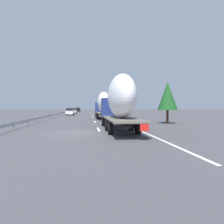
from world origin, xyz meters
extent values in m
plane|color=#424247|center=(40.00, 0.00, 0.00)|extent=(260.00, 260.00, 0.00)
cube|color=white|center=(2.00, -1.80, 0.00)|extent=(3.20, 0.20, 0.01)
cube|color=white|center=(11.54, -1.80, 0.00)|extent=(3.20, 0.20, 0.01)
cube|color=white|center=(22.96, -1.80, 0.00)|extent=(3.20, 0.20, 0.01)
cube|color=white|center=(30.73, -1.80, 0.00)|extent=(3.20, 0.20, 0.01)
cube|color=white|center=(43.03, -1.80, 0.00)|extent=(3.20, 0.20, 0.01)
cube|color=white|center=(53.90, -1.80, 0.00)|extent=(3.20, 0.20, 0.01)
cube|color=white|center=(56.34, -1.80, 0.00)|extent=(3.20, 0.20, 0.01)
cube|color=white|center=(61.02, -1.80, 0.00)|extent=(3.20, 0.20, 0.01)
cube|color=white|center=(71.07, -1.80, 0.00)|extent=(3.20, 0.20, 0.01)
cube|color=white|center=(45.00, -5.50, 0.00)|extent=(110.00, 0.20, 0.01)
cube|color=navy|center=(23.43, -3.60, 2.15)|extent=(2.40, 2.50, 1.90)
cube|color=black|center=(24.53, -3.60, 2.65)|extent=(0.08, 2.12, 0.80)
cube|color=#262628|center=(20.63, -3.60, 0.67)|extent=(10.32, 0.70, 0.24)
cube|color=#59544C|center=(17.82, -3.60, 1.14)|extent=(8.82, 2.50, 0.12)
ellipsoid|color=white|center=(17.49, -3.60, 3.01)|extent=(6.71, 2.20, 3.61)
cube|color=red|center=(13.44, -4.29, 0.90)|extent=(0.04, 0.56, 0.56)
cylinder|color=black|center=(23.43, -2.50, 0.52)|extent=(1.04, 0.30, 1.04)
cylinder|color=black|center=(23.43, -4.70, 0.52)|extent=(1.04, 0.30, 1.04)
cylinder|color=black|center=(19.02, -2.50, 0.52)|extent=(1.04, 0.35, 1.04)
cylinder|color=black|center=(19.02, -4.70, 0.52)|extent=(1.04, 0.35, 1.04)
cylinder|color=black|center=(16.62, -2.50, 0.52)|extent=(1.04, 0.35, 1.04)
cylinder|color=black|center=(16.62, -4.70, 0.52)|extent=(1.04, 0.35, 1.04)
cube|color=navy|center=(5.08, -3.60, 2.15)|extent=(2.40, 2.50, 1.90)
cube|color=black|center=(6.18, -3.60, 2.65)|extent=(0.08, 2.12, 0.80)
cube|color=#262628|center=(2.32, -3.60, 0.67)|extent=(10.18, 0.70, 0.24)
cube|color=#59544C|center=(-0.45, -3.60, 1.14)|extent=(8.66, 2.50, 0.12)
ellipsoid|color=white|center=(-0.26, -3.60, 3.04)|extent=(6.35, 2.20, 3.69)
cube|color=red|center=(-4.75, -4.29, 0.90)|extent=(0.04, 0.56, 0.56)
cylinder|color=black|center=(5.08, -2.50, 0.52)|extent=(1.04, 0.30, 1.04)
cylinder|color=black|center=(5.08, -4.70, 0.52)|extent=(1.04, 0.30, 1.04)
cylinder|color=black|center=(0.75, -2.50, 0.52)|extent=(1.04, 0.35, 1.04)
cylinder|color=black|center=(0.75, -4.70, 0.52)|extent=(1.04, 0.35, 1.04)
cylinder|color=black|center=(-1.65, -2.50, 0.52)|extent=(1.04, 0.35, 1.04)
cylinder|color=black|center=(-1.65, -4.70, 0.52)|extent=(1.04, 0.35, 1.04)
cube|color=#ADB2B7|center=(47.27, 3.79, 0.74)|extent=(4.42, 1.87, 0.84)
cube|color=black|center=(46.94, 3.79, 1.51)|extent=(2.43, 1.65, 0.70)
cylinder|color=black|center=(48.64, 4.63, 0.32)|extent=(0.64, 0.22, 0.64)
cylinder|color=black|center=(48.64, 2.95, 0.32)|extent=(0.64, 0.22, 0.64)
cylinder|color=black|center=(45.90, 4.63, 0.32)|extent=(0.64, 0.22, 0.64)
cylinder|color=black|center=(45.90, 2.95, 0.32)|extent=(0.64, 0.22, 0.64)
cube|color=white|center=(35.27, 3.86, 0.74)|extent=(4.71, 1.87, 0.84)
cube|color=black|center=(34.92, 3.86, 1.51)|extent=(2.59, 1.64, 0.70)
cylinder|color=black|center=(36.73, 4.69, 0.32)|extent=(0.64, 0.22, 0.64)
cylinder|color=black|center=(36.73, 3.03, 0.32)|extent=(0.64, 0.22, 0.64)
cylinder|color=black|center=(33.81, 4.69, 0.32)|extent=(0.64, 0.22, 0.64)
cylinder|color=black|center=(33.81, 3.03, 0.32)|extent=(0.64, 0.22, 0.64)
cube|color=black|center=(69.84, 3.37, 0.74)|extent=(4.10, 1.84, 0.84)
cube|color=black|center=(69.53, 3.37, 1.55)|extent=(2.26, 1.62, 0.78)
cylinder|color=black|center=(71.11, 4.19, 0.32)|extent=(0.64, 0.22, 0.64)
cylinder|color=black|center=(71.11, 2.56, 0.32)|extent=(0.64, 0.22, 0.64)
cylinder|color=black|center=(68.57, 4.19, 0.32)|extent=(0.64, 0.22, 0.64)
cylinder|color=black|center=(68.57, 2.56, 0.32)|extent=(0.64, 0.22, 0.64)
cylinder|color=gray|center=(33.77, -6.70, 1.19)|extent=(0.10, 0.10, 2.39)
cube|color=#2D569E|center=(33.77, -6.70, 2.74)|extent=(0.06, 0.90, 0.70)
cylinder|color=#472D19|center=(72.68, -10.13, 0.88)|extent=(0.31, 0.31, 1.76)
cone|color=#194C1E|center=(72.68, -10.13, 3.63)|extent=(3.72, 3.72, 3.74)
cylinder|color=#472D19|center=(7.24, -10.99, 0.87)|extent=(0.31, 0.31, 1.75)
cone|color=#194C1E|center=(7.24, -10.99, 3.57)|extent=(2.54, 2.54, 3.64)
cylinder|color=#472D19|center=(34.65, -11.11, 0.73)|extent=(0.31, 0.31, 1.46)
cone|color=#286B2D|center=(34.65, -11.11, 3.74)|extent=(2.61, 2.61, 4.54)
cube|color=#9EA0A5|center=(43.00, 6.00, 0.60)|extent=(94.00, 0.06, 0.32)
cube|color=slate|center=(2.13, 6.00, 0.30)|extent=(0.10, 0.10, 0.60)
cube|color=slate|center=(6.22, 6.00, 0.30)|extent=(0.10, 0.10, 0.60)
cube|color=slate|center=(10.30, 6.00, 0.30)|extent=(0.10, 0.10, 0.60)
cube|color=slate|center=(14.39, 6.00, 0.30)|extent=(0.10, 0.10, 0.60)
cube|color=slate|center=(18.48, 6.00, 0.30)|extent=(0.10, 0.10, 0.60)
cube|color=slate|center=(22.57, 6.00, 0.30)|extent=(0.10, 0.10, 0.60)
cube|color=slate|center=(26.65, 6.00, 0.30)|extent=(0.10, 0.10, 0.60)
cube|color=slate|center=(30.74, 6.00, 0.30)|extent=(0.10, 0.10, 0.60)
cube|color=slate|center=(34.83, 6.00, 0.30)|extent=(0.10, 0.10, 0.60)
cube|color=slate|center=(38.91, 6.00, 0.30)|extent=(0.10, 0.10, 0.60)
cube|color=slate|center=(43.00, 6.00, 0.30)|extent=(0.10, 0.10, 0.60)
cube|color=slate|center=(47.09, 6.00, 0.30)|extent=(0.10, 0.10, 0.60)
cube|color=slate|center=(51.17, 6.00, 0.30)|extent=(0.10, 0.10, 0.60)
cube|color=slate|center=(55.26, 6.00, 0.30)|extent=(0.10, 0.10, 0.60)
cube|color=slate|center=(59.35, 6.00, 0.30)|extent=(0.10, 0.10, 0.60)
cube|color=slate|center=(63.43, 6.00, 0.30)|extent=(0.10, 0.10, 0.60)
cube|color=slate|center=(67.52, 6.00, 0.30)|extent=(0.10, 0.10, 0.60)
cube|color=slate|center=(71.61, 6.00, 0.30)|extent=(0.10, 0.10, 0.60)
cube|color=slate|center=(75.70, 6.00, 0.30)|extent=(0.10, 0.10, 0.60)
cube|color=slate|center=(79.78, 6.00, 0.30)|extent=(0.10, 0.10, 0.60)
cube|color=slate|center=(83.87, 6.00, 0.30)|extent=(0.10, 0.10, 0.60)
cube|color=slate|center=(87.96, 6.00, 0.30)|extent=(0.10, 0.10, 0.60)
camera|label=1|loc=(-16.30, -0.77, 2.12)|focal=30.70mm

